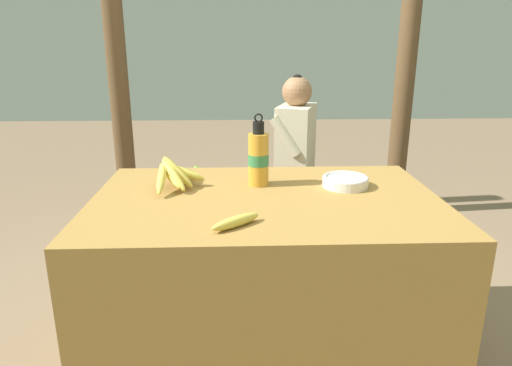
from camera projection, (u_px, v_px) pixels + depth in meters
The scene contains 11 objects.
ground_plane at pixel (265, 354), 1.91m from camera, with size 12.00×12.00×0.00m, color #846B51.
market_counter at pixel (265, 280), 1.81m from camera, with size 1.30×0.85×0.70m.
banana_bunch_ripe at pixel (174, 172), 1.82m from camera, with size 0.19×0.32×0.14m.
serving_bowl at pixel (345, 181), 1.83m from camera, with size 0.18×0.18×0.04m.
water_bottle at pixel (258, 158), 1.82m from camera, with size 0.08×0.08×0.29m.
loose_banana_front at pixel (236, 222), 1.43m from camera, with size 0.17×0.14×0.04m.
wooden_bench at pixel (266, 189), 2.98m from camera, with size 1.65×0.32×0.40m.
seated_vendor at pixel (289, 148), 2.89m from camera, with size 0.46×0.43×1.07m.
banana_bunch_green at pixel (200, 172), 2.93m from camera, with size 0.15×0.23×0.11m.
support_post_near at pixel (114, 26), 3.04m from camera, with size 0.14×0.14×2.70m.
support_post_far at pixel (410, 27), 3.12m from camera, with size 0.14×0.14×2.70m.
Camera 1 is at (-0.10, -1.61, 1.25)m, focal length 32.00 mm.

